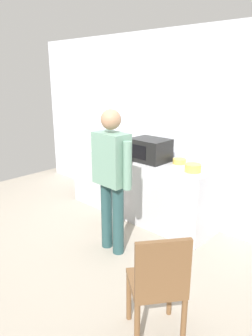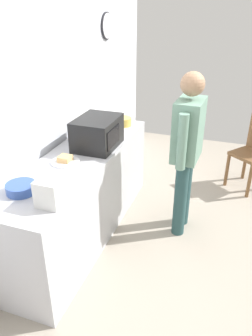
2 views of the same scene
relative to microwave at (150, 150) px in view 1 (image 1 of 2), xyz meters
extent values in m
plane|color=#9E9384|center=(-0.17, -1.13, -1.05)|extent=(6.00, 6.00, 0.00)
cube|color=silver|center=(-0.17, 0.47, 0.25)|extent=(5.40, 0.10, 2.60)
cube|color=#B7B7BC|center=(-0.25, 0.09, -0.60)|extent=(2.29, 0.62, 0.90)
cube|color=black|center=(0.00, 0.00, 0.00)|extent=(0.50, 0.38, 0.30)
cube|color=black|center=(-0.06, -0.19, 0.00)|extent=(0.30, 0.01, 0.18)
cylinder|color=white|center=(-0.43, 0.13, -0.14)|extent=(0.26, 0.26, 0.01)
cube|color=#E1AE6B|center=(-0.43, 0.13, -0.11)|extent=(0.11, 0.11, 0.05)
cylinder|color=#33519E|center=(-1.01, 0.19, -0.11)|extent=(0.23, 0.23, 0.07)
cylinder|color=gold|center=(0.69, -0.02, -0.10)|extent=(0.20, 0.20, 0.09)
cylinder|color=gold|center=(0.37, 0.16, -0.12)|extent=(0.17, 0.17, 0.06)
cube|color=silver|center=(-1.05, -0.11, -0.05)|extent=(0.22, 0.18, 0.20)
cube|color=silver|center=(-0.70, 0.09, -0.15)|extent=(0.12, 0.15, 0.01)
cube|color=silver|center=(0.40, -0.11, -0.15)|extent=(0.17, 0.04, 0.01)
cylinder|color=#254648|center=(0.26, -0.87, -0.63)|extent=(0.13, 0.13, 0.83)
cylinder|color=#254648|center=(0.06, -0.86, -0.63)|extent=(0.13, 0.13, 0.83)
cube|color=gray|center=(0.16, -0.87, 0.08)|extent=(0.41, 0.26, 0.58)
cylinder|color=gray|center=(0.41, -0.88, 0.05)|extent=(0.09, 0.09, 0.52)
cylinder|color=gray|center=(-0.09, -0.86, 0.05)|extent=(0.09, 0.09, 0.52)
sphere|color=#A37A5B|center=(0.16, -0.87, 0.51)|extent=(0.22, 0.22, 0.22)
cylinder|color=brown|center=(1.28, -1.26, -0.82)|extent=(0.04, 0.04, 0.45)
cylinder|color=brown|center=(1.06, -1.54, -0.82)|extent=(0.04, 0.04, 0.45)
cylinder|color=brown|center=(1.56, -1.48, -0.82)|extent=(0.04, 0.04, 0.45)
cylinder|color=brown|center=(1.34, -1.76, -0.82)|extent=(0.04, 0.04, 0.45)
cube|color=brown|center=(1.31, -1.51, -0.58)|extent=(0.56, 0.56, 0.04)
cube|color=brown|center=(1.45, -1.62, -0.33)|extent=(0.27, 0.34, 0.45)
camera|label=1|loc=(2.54, -3.14, 0.97)|focal=33.19mm
camera|label=2|loc=(-2.77, -1.28, 1.16)|focal=34.97mm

